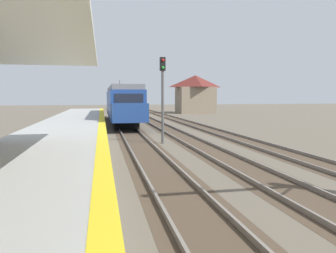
{
  "coord_description": "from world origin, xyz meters",
  "views": [
    {
      "loc": [
        -0.26,
        3.9,
        2.89
      ],
      "look_at": [
        1.43,
        11.92,
        2.1
      ],
      "focal_mm": 33.84,
      "sensor_mm": 36.0,
      "label": 1
    }
  ],
  "objects": [
    {
      "name": "station_platform",
      "position": [
        -2.5,
        16.0,
        0.45
      ],
      "size": [
        5.0,
        80.0,
        0.91
      ],
      "color": "#A8A8A3",
      "rests_on": "ground"
    },
    {
      "name": "track_pair_nearest_platform",
      "position": [
        1.9,
        20.0,
        0.05
      ],
      "size": [
        2.34,
        120.0,
        0.16
      ],
      "color": "#4C3D2D",
      "rests_on": "ground"
    },
    {
      "name": "track_pair_middle",
      "position": [
        5.3,
        20.0,
        0.05
      ],
      "size": [
        2.34,
        120.0,
        0.16
      ],
      "color": "#4C3D2D",
      "rests_on": "ground"
    },
    {
      "name": "track_pair_far_side",
      "position": [
        8.7,
        20.0,
        0.05
      ],
      "size": [
        2.34,
        120.0,
        0.16
      ],
      "color": "#4C3D2D",
      "rests_on": "ground"
    },
    {
      "name": "approaching_train",
      "position": [
        1.9,
        38.03,
        2.18
      ],
      "size": [
        2.93,
        19.6,
        4.76
      ],
      "color": "navy",
      "rests_on": "ground"
    },
    {
      "name": "rail_signal_post",
      "position": [
        3.37,
        22.74,
        3.19
      ],
      "size": [
        0.32,
        0.34,
        5.2
      ],
      "color": "#4C4C4C",
      "rests_on": "ground"
    },
    {
      "name": "distant_trackside_house",
      "position": [
        15.42,
        55.88,
        3.34
      ],
      "size": [
        6.6,
        5.28,
        6.4
      ],
      "color": "#7F705B",
      "rests_on": "ground"
    }
  ]
}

